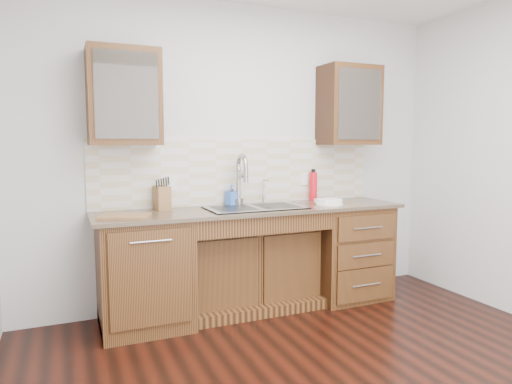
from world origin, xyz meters
name	(u,v)px	position (x,y,z in m)	size (l,w,h in m)	color
wall_back	(239,156)	(0.00, 1.80, 1.35)	(4.00, 0.10, 2.70)	silver
base_cabinet_left	(144,273)	(-0.95, 1.44, 0.44)	(0.70, 0.62, 0.88)	#593014
base_cabinet_center	(250,268)	(0.00, 1.53, 0.35)	(1.20, 0.44, 0.70)	#593014
base_cabinet_right	(345,251)	(0.95, 1.44, 0.44)	(0.70, 0.62, 0.88)	#593014
countertop	(255,210)	(0.00, 1.43, 0.90)	(2.70, 0.65, 0.03)	#84705B
backsplash	(242,172)	(0.00, 1.74, 1.21)	(2.70, 0.02, 0.59)	beige
sink	(256,218)	(0.00, 1.41, 0.83)	(0.84, 0.46, 0.19)	#9E9EA5
faucet	(238,183)	(-0.07, 1.64, 1.11)	(0.04, 0.04, 0.40)	#999993
filter_tap	(263,191)	(0.18, 1.65, 1.03)	(0.02, 0.02, 0.24)	#999993
upper_cabinet_left	(124,97)	(-1.05, 1.58, 1.83)	(0.55, 0.34, 0.75)	#593014
upper_cabinet_right	(349,106)	(1.05, 1.58, 1.83)	(0.55, 0.34, 0.75)	#593014
outlet_left	(172,183)	(-0.65, 1.73, 1.12)	(0.08, 0.01, 0.12)	white
outlet_right	(304,179)	(0.65, 1.73, 1.12)	(0.08, 0.01, 0.12)	white
soap_bottle	(231,195)	(-0.13, 1.66, 1.00)	(0.08, 0.09, 0.19)	#3971DA
water_bottle	(313,186)	(0.72, 1.66, 1.05)	(0.07, 0.07, 0.28)	red
plate	(329,204)	(0.69, 1.33, 0.92)	(0.24, 0.24, 0.01)	white
dish_towel	(328,201)	(0.71, 1.39, 0.94)	(0.21, 0.15, 0.03)	white
knife_block	(162,198)	(-0.76, 1.62, 1.01)	(0.11, 0.18, 0.20)	#A87949
cutting_board	(125,216)	(-1.10, 1.34, 0.92)	(0.36, 0.25, 0.02)	#A75B27
cup_left_a	(116,104)	(-1.11, 1.58, 1.77)	(0.12, 0.12, 0.10)	white
cup_left_b	(129,104)	(-1.01, 1.58, 1.77)	(0.10, 0.10, 0.10)	silver
cup_right_a	(339,110)	(0.94, 1.58, 1.78)	(0.13, 0.13, 0.10)	silver
cup_right_b	(353,112)	(1.09, 1.58, 1.77)	(0.09, 0.09, 0.09)	white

